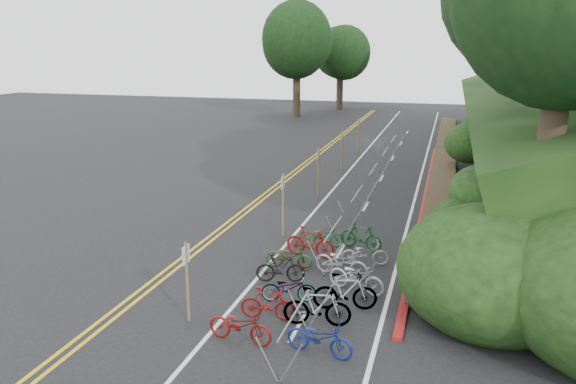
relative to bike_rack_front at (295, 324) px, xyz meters
name	(u,v)px	position (x,y,z in m)	size (l,w,h in m)	color
ground	(219,284)	(-3.36, 3.23, -0.77)	(120.00, 120.00, 0.00)	black
road_markings	(314,202)	(-2.73, 13.33, -0.77)	(7.47, 80.00, 0.01)	gold
red_curb	(425,199)	(2.34, 15.23, -0.72)	(0.25, 28.00, 0.10)	maroon
embankment	(569,132)	(9.60, 22.27, 1.79)	(14.30, 48.14, 9.11)	black
bike_rack_front	(295,324)	(0.00, 0.00, 0.00)	(1.09, 2.76, 1.06)	gray
bike_racks_rest	(373,175)	(-0.36, 16.23, 0.08)	(1.14, 23.00, 1.17)	gray
signpost_near	(187,276)	(-3.19, 0.81, 0.52)	(0.08, 0.40, 2.25)	brown
signposts_rest	(331,157)	(-2.76, 17.23, 0.66)	(0.08, 18.40, 2.50)	brown
bike_front	(291,256)	(-1.58, 5.26, -0.39)	(1.46, 0.51, 0.77)	maroon
bike_valet	(319,274)	(-0.28, 3.82, -0.30)	(3.40, 9.25, 1.09)	maroon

